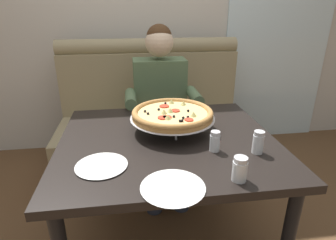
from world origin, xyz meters
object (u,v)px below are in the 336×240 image
plate_near_right (173,186)px  shaker_parmesan (240,171)px  dining_table (168,153)px  shaker_oregano (258,144)px  pizza (172,114)px  shaker_pepper_flakes (215,143)px  diner_main (161,102)px  booth_bench (153,126)px  plate_near_left (101,164)px

plate_near_right → shaker_parmesan: bearing=3.6°
dining_table → shaker_oregano: shaker_oregano is taller
pizza → shaker_pepper_flakes: bearing=-57.9°
diner_main → shaker_pepper_flakes: size_ratio=12.75×
diner_main → booth_bench: bearing=100.1°
shaker_pepper_flakes → dining_table: bearing=141.6°
pizza → shaker_pepper_flakes: size_ratio=4.64×
shaker_parmesan → shaker_oregano: bearing=50.3°
shaker_parmesan → plate_near_right: size_ratio=0.41×
diner_main → dining_table: bearing=-93.9°
diner_main → shaker_parmesan: size_ratio=12.37×
dining_table → pizza: (0.04, 0.10, 0.19)m
shaker_pepper_flakes → shaker_parmesan: bearing=-84.5°
diner_main → plate_near_right: (-0.09, -1.13, 0.05)m
booth_bench → diner_main: (0.05, -0.27, 0.31)m
shaker_oregano → dining_table: bearing=152.1°
booth_bench → dining_table: bearing=-90.0°
dining_table → shaker_parmesan: (0.23, -0.41, 0.13)m
pizza → shaker_parmesan: size_ratio=4.51×
shaker_pepper_flakes → plate_near_right: shaker_pepper_flakes is taller
shaker_oregano → plate_near_right: bearing=-153.2°
diner_main → plate_near_right: size_ratio=5.07×
shaker_oregano → diner_main: bearing=111.0°
shaker_parmesan → pizza: bearing=110.1°
diner_main → plate_near_left: size_ratio=5.61×
pizza → shaker_parmesan: bearing=-69.9°
shaker_oregano → plate_near_right: 0.49m
booth_bench → plate_near_left: (-0.32, -1.20, 0.36)m
booth_bench → shaker_pepper_flakes: bearing=-79.8°
dining_table → shaker_pepper_flakes: size_ratio=11.17×
booth_bench → plate_near_right: (-0.04, -1.40, 0.36)m
plate_near_right → diner_main: bearing=85.5°
dining_table → plate_near_left: bearing=-144.2°
pizza → plate_near_right: bearing=-98.7°
pizza → diner_main: bearing=89.2°
shaker_parmesan → booth_bench: bearing=99.4°
shaker_pepper_flakes → pizza: bearing=122.1°
pizza → shaker_parmesan: (0.19, -0.51, -0.05)m
shaker_parmesan → plate_near_left: bearing=161.8°
plate_near_left → plate_near_right: bearing=-35.2°
booth_bench → shaker_oregano: 1.30m
diner_main → plate_near_left: 1.01m
dining_table → shaker_pepper_flakes: bearing=-38.4°
plate_near_left → pizza: bearing=42.5°
shaker_pepper_flakes → plate_near_left: bearing=-172.3°
shaker_parmesan → diner_main: bearing=99.2°
shaker_pepper_flakes → booth_bench: bearing=100.2°
dining_table → plate_near_right: bearing=-95.5°
booth_bench → shaker_oregano: bearing=-71.4°
diner_main → plate_near_right: 1.14m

